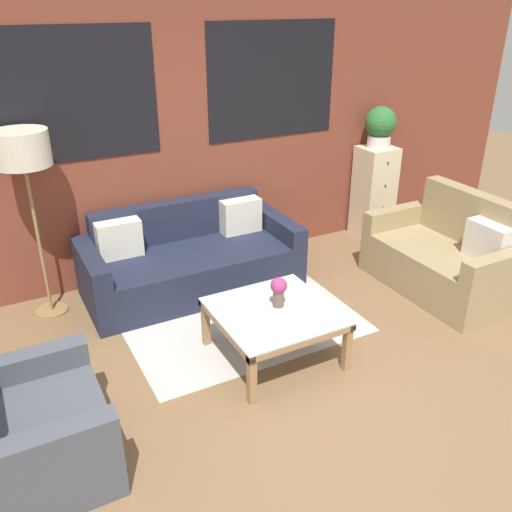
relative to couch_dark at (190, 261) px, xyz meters
name	(u,v)px	position (x,y,z in m)	size (l,w,h in m)	color
ground_plane	(320,399)	(0.18, -1.95, -0.28)	(16.00, 16.00, 0.00)	brown
wall_back_brick	(183,130)	(0.18, 0.49, 1.13)	(8.40, 0.09, 2.80)	brown
rug	(239,319)	(0.14, -0.75, -0.28)	(1.94, 1.43, 0.00)	#BCB7B2
couch_dark	(190,261)	(0.00, 0.00, 0.00)	(2.00, 0.88, 0.78)	#1E2338
settee_vintage	(446,258)	(2.13, -1.15, 0.03)	(0.80, 1.40, 0.92)	#99845B
armchair_corner	(29,433)	(-1.66, -1.67, 0.00)	(0.80, 0.91, 0.84)	#474C56
coffee_table	(274,317)	(0.14, -1.35, 0.08)	(0.87, 0.87, 0.42)	silver
floor_lamp	(23,155)	(-1.28, 0.15, 1.15)	(0.44, 0.44, 1.62)	olive
drawer_cabinet	(374,192)	(2.36, 0.23, 0.24)	(0.39, 0.38, 1.04)	beige
potted_plant	(380,126)	(2.36, 0.23, 1.00)	(0.34, 0.34, 0.44)	silver
flower_vase	(279,290)	(0.20, -1.31, 0.28)	(0.13, 0.13, 0.24)	brown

